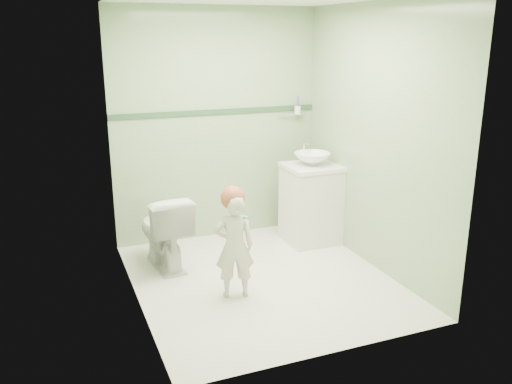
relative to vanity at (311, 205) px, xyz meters
name	(u,v)px	position (x,y,z in m)	size (l,w,h in m)	color
ground	(262,280)	(-0.84, -0.70, -0.40)	(2.50, 2.50, 0.00)	silver
room_shell	(263,148)	(-0.84, -0.70, 0.80)	(2.50, 2.54, 2.40)	#82AF7C
trim_stripe	(217,112)	(-0.84, 0.54, 0.95)	(2.20, 0.02, 0.05)	#2C4C32
vanity	(311,205)	(0.00, 0.00, 0.00)	(0.52, 0.50, 0.80)	silver
counter	(312,167)	(0.00, 0.00, 0.41)	(0.54, 0.52, 0.04)	white
basin	(312,159)	(0.00, 0.00, 0.49)	(0.37, 0.37, 0.13)	white
faucet	(304,148)	(0.00, 0.19, 0.57)	(0.03, 0.13, 0.18)	silver
cup_holder	(297,110)	(0.05, 0.48, 0.93)	(0.26, 0.07, 0.21)	silver
toilet	(164,230)	(-1.58, -0.08, -0.04)	(0.40, 0.70, 0.72)	white
toddler	(234,246)	(-1.17, -0.89, 0.04)	(0.32, 0.21, 0.89)	beige
hair_cap	(233,198)	(-1.17, -0.87, 0.45)	(0.20, 0.20, 0.20)	#A04D35
teal_toothbrush	(245,218)	(-1.12, -1.03, 0.33)	(0.11, 0.14, 0.08)	#008766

